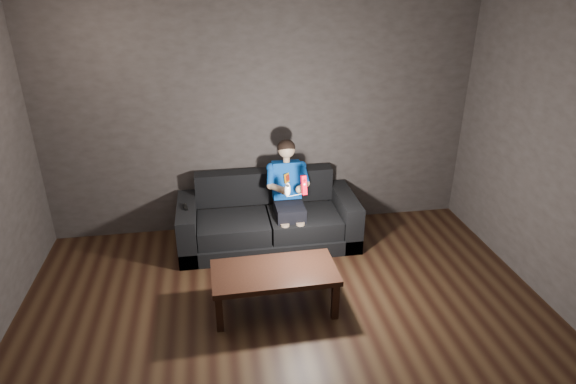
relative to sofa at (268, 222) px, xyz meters
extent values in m
plane|color=black|center=(0.01, -2.03, -0.26)|extent=(5.00, 5.00, 0.00)
cube|color=#362F2E|center=(0.01, 0.47, 1.09)|extent=(5.00, 0.04, 2.70)
cube|color=silver|center=(0.01, -2.03, 2.44)|extent=(5.00, 5.00, 0.02)
cube|color=black|center=(0.00, -0.03, -0.17)|extent=(2.03, 0.87, 0.17)
cube|color=black|center=(-0.41, -0.12, 0.03)|extent=(0.79, 0.62, 0.21)
cube|color=black|center=(0.41, -0.12, 0.03)|extent=(0.79, 0.62, 0.21)
cube|color=black|center=(0.00, 0.31, 0.33)|extent=(1.62, 0.20, 0.40)
cube|color=black|center=(-0.91, -0.03, 0.02)|extent=(0.20, 0.87, 0.55)
cube|color=black|center=(0.91, -0.03, 0.02)|extent=(0.20, 0.87, 0.55)
cube|color=black|center=(0.23, -0.14, 0.21)|extent=(0.32, 0.40, 0.15)
cube|color=#013BA1|center=(0.23, 0.07, 0.49)|extent=(0.32, 0.23, 0.44)
cube|color=#FDA113|center=(0.23, -0.02, 0.56)|extent=(0.10, 0.10, 0.11)
cube|color=#B9230C|center=(0.23, -0.02, 0.56)|extent=(0.06, 0.06, 0.07)
cylinder|color=tan|center=(0.23, 0.07, 0.74)|extent=(0.07, 0.07, 0.06)
sphere|color=tan|center=(0.23, 0.07, 0.86)|extent=(0.19, 0.19, 0.19)
ellipsoid|color=black|center=(0.23, 0.08, 0.88)|extent=(0.20, 0.20, 0.17)
cylinder|color=#013BA1|center=(0.03, 0.00, 0.57)|extent=(0.08, 0.24, 0.20)
cylinder|color=#013BA1|center=(0.43, 0.00, 0.57)|extent=(0.08, 0.24, 0.20)
cylinder|color=tan|center=(0.09, -0.17, 0.52)|extent=(0.15, 0.25, 0.11)
cylinder|color=tan|center=(0.38, -0.17, 0.52)|extent=(0.15, 0.25, 0.11)
sphere|color=tan|center=(0.15, -0.27, 0.51)|extent=(0.09, 0.09, 0.09)
sphere|color=tan|center=(0.32, -0.27, 0.51)|extent=(0.09, 0.09, 0.09)
cylinder|color=tan|center=(0.15, -0.35, -0.03)|extent=(0.10, 0.10, 0.36)
cylinder|color=tan|center=(0.32, -0.35, -0.03)|extent=(0.10, 0.10, 0.36)
cube|color=red|center=(0.32, -0.50, 0.67)|extent=(0.06, 0.08, 0.21)
cube|color=maroon|center=(0.32, -0.52, 0.73)|extent=(0.03, 0.02, 0.03)
cylinder|color=white|center=(0.32, -0.52, 0.65)|extent=(0.02, 0.01, 0.02)
ellipsoid|color=white|center=(0.15, -0.49, 0.62)|extent=(0.08, 0.11, 0.16)
cylinder|color=black|center=(0.15, -0.53, 0.68)|extent=(0.03, 0.01, 0.03)
cube|color=black|center=(-0.91, -0.08, 0.31)|extent=(0.05, 0.14, 0.03)
cube|color=black|center=(-0.91, -0.03, 0.32)|extent=(0.02, 0.02, 0.00)
cube|color=black|center=(-0.09, -1.23, 0.14)|extent=(1.16, 0.59, 0.05)
cube|color=black|center=(-0.61, -1.46, -0.07)|extent=(0.06, 0.06, 0.37)
cube|color=black|center=(0.43, -1.46, -0.07)|extent=(0.06, 0.06, 0.37)
cube|color=black|center=(-0.61, -1.00, -0.07)|extent=(0.06, 0.06, 0.37)
cube|color=black|center=(0.43, -1.00, -0.07)|extent=(0.06, 0.06, 0.37)
camera|label=1|loc=(-0.57, -4.90, 2.65)|focal=30.00mm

